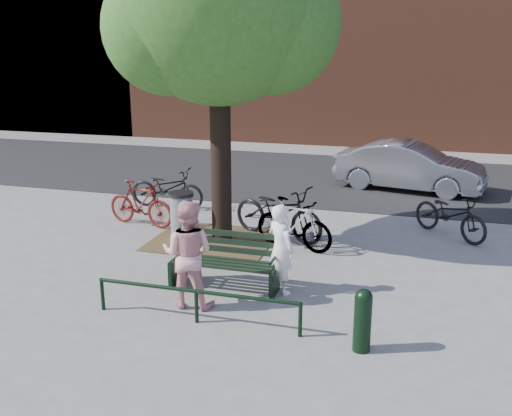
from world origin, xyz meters
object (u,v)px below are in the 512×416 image
(park_bench, at_px, (225,260))
(person_left, at_px, (281,249))
(bicycle_c, at_px, (278,212))
(litter_bin, at_px, (182,217))
(parked_car, at_px, (409,167))
(person_right, at_px, (188,254))
(bollard, at_px, (363,318))

(park_bench, relative_size, person_left, 1.19)
(park_bench, xyz_separation_m, bicycle_c, (0.23, 2.66, 0.08))
(park_bench, bearing_deg, litter_bin, 129.40)
(litter_bin, xyz_separation_m, parked_car, (4.26, 5.61, 0.13))
(park_bench, distance_m, person_right, 0.91)
(bollard, height_order, litter_bin, litter_bin)
(parked_car, bearing_deg, person_right, 171.62)
(person_left, bearing_deg, bollard, 167.78)
(person_right, height_order, litter_bin, person_right)
(parked_car, bearing_deg, bollard, -170.72)
(bicycle_c, bearing_deg, person_right, -167.86)
(bollard, bearing_deg, person_left, 134.12)
(park_bench, bearing_deg, bicycle_c, 85.14)
(person_right, bearing_deg, park_bench, -115.71)
(bollard, relative_size, litter_bin, 0.84)
(bicycle_c, distance_m, parked_car, 5.46)
(park_bench, height_order, parked_car, parked_car)
(parked_car, bearing_deg, bicycle_c, 164.74)
(person_right, relative_size, bollard, 1.93)
(park_bench, distance_m, parked_car, 8.00)
(person_left, xyz_separation_m, parked_car, (1.79, 7.46, -0.08))
(bicycle_c, bearing_deg, person_left, -144.30)
(park_bench, relative_size, bicycle_c, 0.82)
(person_left, bearing_deg, parked_car, -69.82)
(litter_bin, relative_size, parked_car, 0.26)
(bollard, height_order, parked_car, parked_car)
(park_bench, bearing_deg, parked_car, 70.38)
(park_bench, height_order, person_right, person_right)
(person_right, distance_m, parked_car, 8.83)
(person_left, bearing_deg, person_right, 68.56)
(bollard, bearing_deg, litter_bin, 139.56)
(person_right, distance_m, bicycle_c, 3.49)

